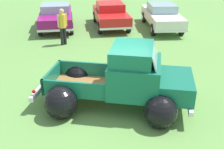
{
  "coord_description": "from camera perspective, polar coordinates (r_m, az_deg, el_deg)",
  "views": [
    {
      "loc": [
        -0.47,
        -7.31,
        4.42
      ],
      "look_at": [
        0.0,
        0.52,
        0.76
      ],
      "focal_mm": 43.58,
      "sensor_mm": 36.0,
      "label": 1
    }
  ],
  "objects": [
    {
      "name": "vintage_pickup_truck",
      "position": [
        8.15,
        2.91,
        -1.73
      ],
      "size": [
        4.93,
        3.54,
        1.96
      ],
      "rotation": [
        0.0,
        0.0,
        -0.23
      ],
      "color": "black",
      "rests_on": "ground"
    },
    {
      "name": "show_car_0",
      "position": [
        16.86,
        -11.68,
        12.08
      ],
      "size": [
        2.29,
        4.44,
        1.43
      ],
      "rotation": [
        0.0,
        0.0,
        -1.48
      ],
      "color": "black",
      "rests_on": "ground"
    },
    {
      "name": "show_car_2",
      "position": [
        16.86,
        10.38,
        12.19
      ],
      "size": [
        1.81,
        4.69,
        1.43
      ],
      "rotation": [
        0.0,
        0.0,
        -1.57
      ],
      "color": "black",
      "rests_on": "ground"
    },
    {
      "name": "show_car_1",
      "position": [
        16.87,
        -0.3,
        12.58
      ],
      "size": [
        2.23,
        4.37,
        1.43
      ],
      "rotation": [
        0.0,
        0.0,
        -1.48
      ],
      "color": "black",
      "rests_on": "ground"
    },
    {
      "name": "spectator_0",
      "position": [
        13.68,
        -10.35,
        10.3
      ],
      "size": [
        0.48,
        0.48,
        1.79
      ],
      "rotation": [
        0.0,
        0.0,
        2.23
      ],
      "color": "black",
      "rests_on": "ground"
    },
    {
      "name": "ground_plane",
      "position": [
        8.56,
        0.21,
        -6.06
      ],
      "size": [
        80.0,
        80.0,
        0.0
      ],
      "primitive_type": "plane",
      "color": "#609347"
    }
  ]
}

